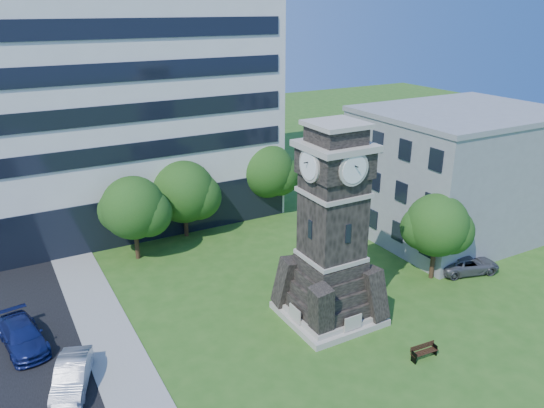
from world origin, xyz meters
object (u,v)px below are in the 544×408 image
car_street_mid (72,376)px  park_bench (424,351)px  clock_tower (332,239)px  car_east_lot (467,264)px  car_street_north (23,336)px

car_street_mid → park_bench: car_street_mid is taller
clock_tower → car_street_mid: bearing=176.7°
clock_tower → car_east_lot: 12.97m
car_street_north → park_bench: (19.02, -11.80, -0.27)m
clock_tower → car_east_lot: size_ratio=2.69×
clock_tower → car_street_mid: size_ratio=2.84×
car_street_mid → car_street_north: size_ratio=0.88×
clock_tower → park_bench: (2.16, -5.97, -4.84)m
clock_tower → car_east_lot: bearing=-0.4°
car_street_mid → car_street_north: 5.27m
car_street_north → park_bench: car_street_north is taller
park_bench → clock_tower: bearing=114.0°
car_east_lot → clock_tower: bearing=105.6°
car_east_lot → car_street_north: bearing=94.5°
car_street_mid → car_east_lot: size_ratio=0.95×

